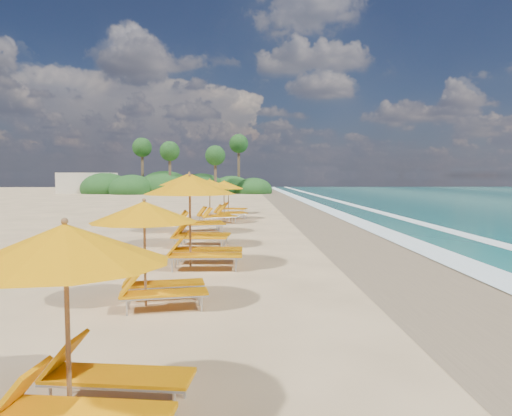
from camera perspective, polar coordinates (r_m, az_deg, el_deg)
name	(u,v)px	position (r m, az deg, el deg)	size (l,w,h in m)	color
ground	(256,240)	(17.71, 0.00, -3.88)	(160.00, 160.00, 0.00)	tan
wet_sand	(361,239)	(18.27, 12.67, -3.72)	(4.00, 160.00, 0.01)	#8B7553
surf_foam	(431,238)	(19.11, 20.55, -3.47)	(4.00, 160.00, 0.01)	white
station_0	(83,310)	(4.89, -20.43, -11.58)	(2.35, 2.22, 2.03)	olive
station_1	(153,246)	(8.89, -12.44, -4.51)	(2.40, 2.29, 2.01)	olive
station_2	(197,215)	(12.42, -7.19, -0.82)	(2.66, 2.45, 2.48)	olive
station_3	(195,208)	(16.02, -7.44, 0.04)	(2.70, 2.53, 2.37)	olive
station_4	(194,199)	(19.93, -7.57, 1.15)	(3.12, 2.99, 2.58)	olive
station_5	(213,198)	(23.85, -5.26, 1.24)	(2.98, 2.95, 2.29)	olive
station_6	(227,197)	(26.06, -3.56, 1.35)	(2.72, 2.63, 2.19)	olive
station_7	(231,196)	(29.73, -3.11, 1.48)	(2.45, 2.36, 2.01)	olive
treeline	(172,186)	(63.76, -10.19, 2.65)	(25.80, 8.80, 9.74)	#163D14
beach_building	(88,183)	(68.97, -19.86, 2.91)	(7.00, 5.00, 2.80)	beige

